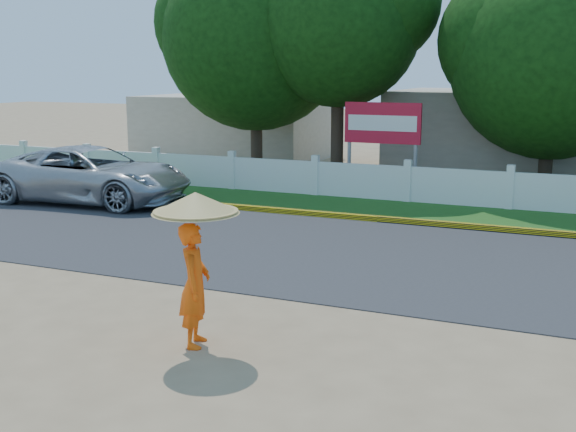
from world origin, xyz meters
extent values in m
plane|color=#9E8460|center=(0.00, 0.00, 0.00)|extent=(120.00, 120.00, 0.00)
cube|color=#38383A|center=(0.00, 4.50, 0.01)|extent=(60.00, 7.00, 0.02)
cube|color=#2D601E|center=(0.00, 9.75, 0.01)|extent=(60.00, 3.50, 0.03)
cube|color=yellow|center=(0.00, 8.05, 0.08)|extent=(40.00, 0.18, 0.16)
cube|color=silver|center=(0.00, 11.20, 0.55)|extent=(40.00, 0.10, 1.10)
cube|color=#B7AD99|center=(3.00, 18.00, 1.60)|extent=(10.00, 6.00, 3.20)
cube|color=#B7AD99|center=(-10.00, 19.00, 1.40)|extent=(8.00, 5.00, 2.80)
imported|color=#ABAFB4|center=(-8.81, 7.38, 0.85)|extent=(6.29, 3.19, 1.70)
imported|color=#FF580D|center=(-0.01, -1.42, 0.92)|extent=(0.64, 0.78, 1.84)
cylinder|color=gray|center=(0.04, -1.42, 1.63)|extent=(0.03, 0.03, 1.20)
cone|color=tan|center=(0.04, -1.42, 2.14)|extent=(1.26, 1.26, 0.30)
cylinder|color=gray|center=(-2.24, 12.30, 1.00)|extent=(0.12, 0.12, 2.00)
cylinder|color=gray|center=(-0.04, 12.30, 1.00)|extent=(0.12, 0.12, 2.00)
cube|color=red|center=(-1.14, 12.30, 2.30)|extent=(2.50, 0.12, 1.30)
cube|color=silver|center=(-1.14, 12.24, 2.30)|extent=(2.25, 0.02, 0.49)
cylinder|color=#473828|center=(-6.55, 14.23, 1.64)|extent=(0.44, 0.44, 3.27)
sphere|color=#164610|center=(-6.55, 14.23, 5.16)|extent=(6.85, 6.85, 6.85)
cylinder|color=#473828|center=(3.73, 14.20, 1.31)|extent=(0.44, 0.44, 2.62)
sphere|color=#164610|center=(3.73, 14.20, 4.39)|extent=(6.46, 6.46, 6.46)
cylinder|color=#473828|center=(-3.17, 13.72, 1.97)|extent=(0.44, 0.44, 3.95)
sphere|color=#164610|center=(-3.17, 13.72, 5.50)|extent=(5.63, 5.63, 5.63)
camera|label=1|loc=(5.22, -10.14, 4.01)|focal=45.00mm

